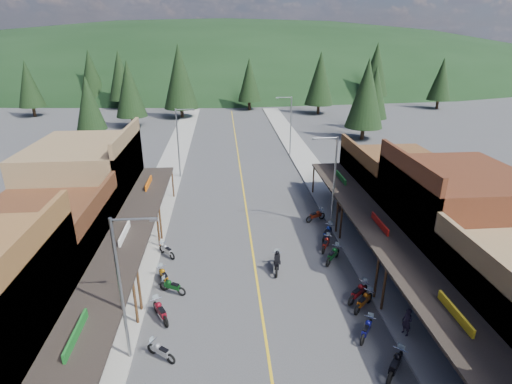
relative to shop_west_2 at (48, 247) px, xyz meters
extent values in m
plane|color=#38383A|center=(13.75, -1.70, -2.53)|extent=(220.00, 220.00, 0.00)
cube|color=gold|center=(13.75, 18.30, -2.53)|extent=(0.15, 90.00, 0.01)
cube|color=gray|center=(5.05, 18.30, -2.46)|extent=(3.40, 94.00, 0.15)
cube|color=gray|center=(22.45, 18.30, -2.46)|extent=(3.40, 94.00, 0.15)
cube|color=brown|center=(3.60, -9.60, 1.57)|extent=(0.30, 10.20, 8.20)
cube|color=black|center=(5.05, -9.60, 0.47)|extent=(3.20, 10.20, 0.18)
cylinder|color=#472D19|center=(6.55, -5.10, -1.03)|extent=(0.16, 0.16, 3.00)
cube|color=#14591E|center=(5.05, -9.60, 0.67)|extent=(0.12, 3.00, 0.70)
cube|color=#3F2111|center=(-0.25, 0.00, -0.03)|extent=(8.00, 9.00, 5.00)
cube|color=#3F2111|center=(3.60, 0.00, 0.57)|extent=(0.30, 9.00, 6.20)
cube|color=black|center=(5.05, 0.00, 0.47)|extent=(3.20, 9.00, 0.18)
cylinder|color=#472D19|center=(6.55, -3.90, -1.03)|extent=(0.16, 0.16, 3.00)
cylinder|color=#472D19|center=(6.55, 3.90, -1.03)|extent=(0.16, 0.16, 3.00)
cube|color=silver|center=(5.05, 0.00, 0.67)|extent=(0.12, 3.00, 0.70)
cube|color=brown|center=(-0.25, 9.60, 0.97)|extent=(8.00, 10.20, 7.00)
cube|color=brown|center=(3.60, 9.60, 1.57)|extent=(0.30, 10.20, 8.20)
cube|color=black|center=(5.05, 9.60, 0.47)|extent=(3.20, 10.20, 0.18)
cylinder|color=#472D19|center=(6.55, 5.10, -1.03)|extent=(0.16, 0.16, 3.00)
cylinder|color=#472D19|center=(6.55, 14.10, -1.03)|extent=(0.16, 0.16, 3.00)
cube|color=#CC590C|center=(5.05, 9.60, 0.67)|extent=(0.12, 3.00, 0.70)
cube|color=brown|center=(23.90, -9.60, 0.57)|extent=(0.30, 10.20, 6.20)
cube|color=black|center=(22.45, -9.60, 0.47)|extent=(3.20, 10.20, 0.18)
cylinder|color=#472D19|center=(20.95, -5.10, -1.03)|extent=(0.16, 0.16, 3.00)
cube|color=gold|center=(22.45, -9.60, 0.67)|extent=(0.12, 3.00, 0.70)
cube|color=#562B19|center=(27.75, 0.00, 0.97)|extent=(8.00, 9.00, 7.00)
cube|color=#562B19|center=(23.90, 0.00, 1.57)|extent=(0.30, 9.00, 8.20)
cube|color=black|center=(22.45, 0.00, 0.47)|extent=(3.20, 9.00, 0.18)
cylinder|color=#472D19|center=(20.95, -3.90, -1.03)|extent=(0.16, 0.16, 3.00)
cylinder|color=#472D19|center=(20.95, 3.90, -1.03)|extent=(0.16, 0.16, 3.00)
cube|color=#B2140F|center=(22.45, 0.00, 0.67)|extent=(0.12, 3.00, 0.70)
cube|color=#4C2D16|center=(27.75, 9.60, -0.03)|extent=(8.00, 10.20, 5.00)
cube|color=#4C2D16|center=(23.90, 9.60, 0.57)|extent=(0.30, 10.20, 6.20)
cube|color=black|center=(22.45, 9.60, 0.47)|extent=(3.20, 10.20, 0.18)
cylinder|color=#472D19|center=(20.95, 5.10, -1.03)|extent=(0.16, 0.16, 3.00)
cylinder|color=#472D19|center=(20.95, 14.10, -1.03)|extent=(0.16, 0.16, 3.00)
cube|color=#14591E|center=(22.45, 9.60, 0.67)|extent=(0.12, 3.00, 0.70)
cylinder|color=gray|center=(6.65, -7.70, 1.47)|extent=(0.16, 0.16, 8.00)
cylinder|color=gray|center=(7.65, -7.70, 5.37)|extent=(2.00, 0.10, 0.10)
cube|color=gray|center=(8.55, -7.70, 5.32)|extent=(0.35, 0.18, 0.12)
cylinder|color=gray|center=(6.65, 20.30, 1.47)|extent=(0.16, 0.16, 8.00)
cylinder|color=gray|center=(7.65, 20.30, 5.37)|extent=(2.00, 0.10, 0.10)
cube|color=gray|center=(8.55, 20.30, 5.32)|extent=(0.35, 0.18, 0.12)
cylinder|color=gray|center=(20.85, 6.30, 1.47)|extent=(0.16, 0.16, 8.00)
cylinder|color=gray|center=(19.85, 6.30, 5.37)|extent=(2.00, 0.10, 0.10)
cube|color=gray|center=(18.95, 6.30, 5.32)|extent=(0.35, 0.18, 0.12)
cylinder|color=gray|center=(20.85, 28.30, 1.47)|extent=(0.16, 0.16, 8.00)
cylinder|color=gray|center=(19.85, 28.30, 5.37)|extent=(2.00, 0.10, 0.10)
cube|color=gray|center=(18.95, 28.30, 5.32)|extent=(0.35, 0.18, 0.12)
ellipsoid|color=black|center=(13.75, 133.30, -2.53)|extent=(310.00, 140.00, 60.00)
cylinder|color=black|center=(-26.25, 60.30, -1.53)|extent=(0.60, 0.60, 2.00)
cone|color=black|center=(-26.25, 60.30, 3.97)|extent=(5.04, 5.04, 9.00)
cylinder|color=black|center=(-10.25, 68.30, -1.53)|extent=(0.60, 0.60, 2.00)
cone|color=black|center=(-10.25, 68.30, 4.72)|extent=(5.88, 5.88, 10.50)
cylinder|color=black|center=(3.75, 56.30, -1.53)|extent=(0.60, 0.60, 2.00)
cone|color=black|center=(3.75, 56.30, 5.47)|extent=(6.72, 6.72, 12.00)
cylinder|color=black|center=(17.75, 64.30, -1.53)|extent=(0.60, 0.60, 2.00)
cone|color=black|center=(17.75, 64.30, 3.97)|extent=(5.04, 5.04, 9.00)
cylinder|color=black|center=(31.75, 58.30, -1.53)|extent=(0.60, 0.60, 2.00)
cone|color=black|center=(31.75, 58.30, 4.72)|extent=(5.88, 5.88, 10.50)
cylinder|color=black|center=(47.75, 70.30, -1.53)|extent=(0.60, 0.60, 2.00)
cone|color=black|center=(47.75, 70.30, 5.47)|extent=(6.72, 6.72, 12.00)
cylinder|color=black|center=(59.75, 62.30, -1.53)|extent=(0.60, 0.60, 2.00)
cone|color=black|center=(59.75, 62.30, 3.97)|extent=(5.04, 5.04, 9.00)
cylinder|color=black|center=(-18.25, 74.30, -1.53)|extent=(0.60, 0.60, 2.00)
cone|color=black|center=(-18.25, 74.30, 4.72)|extent=(5.88, 5.88, 10.50)
cylinder|color=black|center=(-8.25, 38.30, -1.53)|extent=(0.60, 0.60, 2.00)
cone|color=black|center=(-8.25, 38.30, 3.47)|extent=(4.48, 4.48, 8.00)
cylinder|color=black|center=(37.75, 43.30, -1.53)|extent=(0.60, 0.60, 2.00)
cone|color=black|center=(37.75, 43.30, 3.87)|extent=(4.93, 4.93, 8.80)
cylinder|color=black|center=(-4.25, 48.30, -1.53)|extent=(0.60, 0.60, 2.00)
cone|color=black|center=(-4.25, 48.30, 4.27)|extent=(5.38, 5.38, 9.60)
cylinder|color=black|center=(33.75, 36.30, -1.53)|extent=(0.60, 0.60, 2.00)
cone|color=black|center=(33.75, 36.30, 4.67)|extent=(5.82, 5.82, 10.40)
imported|color=#261C2B|center=(21.45, -7.32, -1.57)|extent=(0.58, 0.70, 1.64)
imported|color=brown|center=(22.29, 9.03, -1.51)|extent=(0.96, 0.93, 1.74)
camera|label=1|loc=(11.77, -24.17, 13.03)|focal=28.00mm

